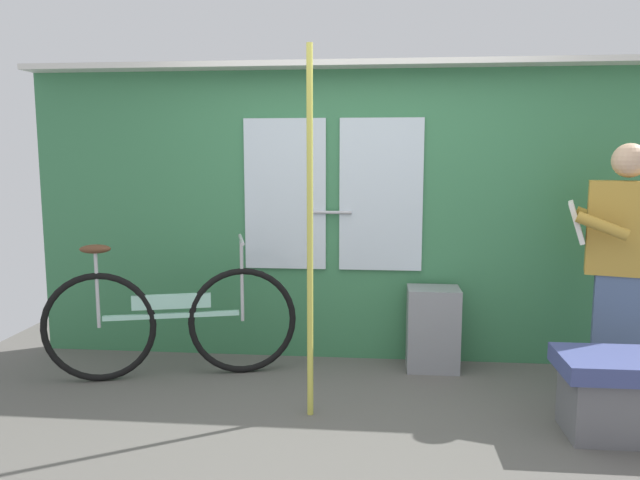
# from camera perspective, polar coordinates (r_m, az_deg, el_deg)

# --- Properties ---
(ground_plane) EXTENTS (5.88, 4.10, 0.04)m
(ground_plane) POSITION_cam_1_polar(r_m,az_deg,el_deg) (3.58, 2.97, -17.48)
(ground_plane) COLOR #56544F
(train_door_wall) EXTENTS (4.88, 0.28, 2.16)m
(train_door_wall) POSITION_cam_1_polar(r_m,az_deg,el_deg) (4.50, 3.68, 2.99)
(train_door_wall) COLOR #387A4C
(train_door_wall) RESTS_ON ground_plane
(bicycle_near_door) EXTENTS (1.65, 0.59, 0.96)m
(bicycle_near_door) POSITION_cam_1_polar(r_m,az_deg,el_deg) (4.32, -13.72, -7.35)
(bicycle_near_door) COLOR black
(bicycle_near_door) RESTS_ON ground_plane
(passenger_reading_newspaper) EXTENTS (0.61, 0.53, 1.59)m
(passenger_reading_newspaper) POSITION_cam_1_polar(r_m,az_deg,el_deg) (4.26, 26.25, -2.07)
(passenger_reading_newspaper) COLOR slate
(passenger_reading_newspaper) RESTS_ON ground_plane
(trash_bin_by_wall) EXTENTS (0.36, 0.28, 0.59)m
(trash_bin_by_wall) POSITION_cam_1_polar(r_m,az_deg,el_deg) (4.45, 10.48, -8.13)
(trash_bin_by_wall) COLOR gray
(trash_bin_by_wall) RESTS_ON ground_plane
(handrail_pole) EXTENTS (0.04, 0.04, 2.12)m
(handrail_pole) POSITION_cam_1_polar(r_m,az_deg,el_deg) (3.46, -0.95, 0.37)
(handrail_pole) COLOR #C6C14C
(handrail_pole) RESTS_ON ground_plane
(bench_seat_corner) EXTENTS (0.70, 0.44, 0.45)m
(bench_seat_corner) POSITION_cam_1_polar(r_m,az_deg,el_deg) (3.77, 26.49, -12.71)
(bench_seat_corner) COLOR #3D477F
(bench_seat_corner) RESTS_ON ground_plane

